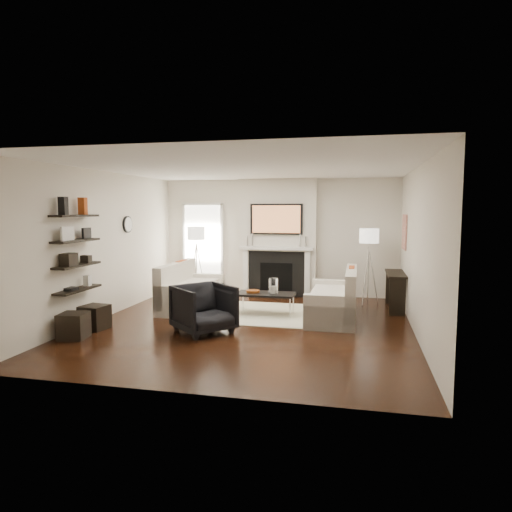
% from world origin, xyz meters
% --- Properties ---
extents(room_envelope, '(6.00, 6.00, 6.00)m').
position_xyz_m(room_envelope, '(0.00, 0.00, 1.35)').
color(room_envelope, black).
rests_on(room_envelope, ground).
extents(chimney_breast, '(1.80, 0.25, 2.70)m').
position_xyz_m(chimney_breast, '(0.00, 2.88, 1.35)').
color(chimney_breast, silver).
rests_on(chimney_breast, floor).
extents(fireplace_surround, '(1.30, 0.02, 1.04)m').
position_xyz_m(fireplace_surround, '(0.00, 2.74, 0.52)').
color(fireplace_surround, black).
rests_on(fireplace_surround, floor).
extents(firebox, '(0.75, 0.02, 0.65)m').
position_xyz_m(firebox, '(0.00, 2.73, 0.45)').
color(firebox, black).
rests_on(firebox, floor).
extents(mantel_pilaster_l, '(0.12, 0.08, 1.10)m').
position_xyz_m(mantel_pilaster_l, '(-0.72, 2.71, 0.55)').
color(mantel_pilaster_l, white).
rests_on(mantel_pilaster_l, floor).
extents(mantel_pilaster_r, '(0.12, 0.08, 1.10)m').
position_xyz_m(mantel_pilaster_r, '(0.72, 2.71, 0.55)').
color(mantel_pilaster_r, white).
rests_on(mantel_pilaster_r, floor).
extents(mantel_shelf, '(1.70, 0.18, 0.07)m').
position_xyz_m(mantel_shelf, '(0.00, 2.69, 1.12)').
color(mantel_shelf, white).
rests_on(mantel_shelf, chimney_breast).
extents(tv_body, '(1.20, 0.06, 0.70)m').
position_xyz_m(tv_body, '(0.00, 2.71, 1.78)').
color(tv_body, black).
rests_on(tv_body, chimney_breast).
extents(tv_screen, '(1.10, 0.00, 0.62)m').
position_xyz_m(tv_screen, '(0.00, 2.68, 1.78)').
color(tv_screen, '#BF723F').
rests_on(tv_screen, tv_body).
extents(candlestick_l_tall, '(0.04, 0.04, 0.30)m').
position_xyz_m(candlestick_l_tall, '(-0.55, 2.70, 1.30)').
color(candlestick_l_tall, silver).
rests_on(candlestick_l_tall, mantel_shelf).
extents(candlestick_l_short, '(0.04, 0.04, 0.24)m').
position_xyz_m(candlestick_l_short, '(-0.68, 2.70, 1.27)').
color(candlestick_l_short, silver).
rests_on(candlestick_l_short, mantel_shelf).
extents(candlestick_r_tall, '(0.04, 0.04, 0.30)m').
position_xyz_m(candlestick_r_tall, '(0.55, 2.70, 1.30)').
color(candlestick_r_tall, silver).
rests_on(candlestick_r_tall, mantel_shelf).
extents(candlestick_r_short, '(0.04, 0.04, 0.24)m').
position_xyz_m(candlestick_r_short, '(0.68, 2.70, 1.27)').
color(candlestick_r_short, silver).
rests_on(candlestick_r_short, mantel_shelf).
extents(hallway_panel, '(0.90, 0.02, 2.10)m').
position_xyz_m(hallway_panel, '(-1.85, 2.98, 1.05)').
color(hallway_panel, white).
rests_on(hallway_panel, floor).
extents(door_trim_l, '(0.06, 0.06, 2.16)m').
position_xyz_m(door_trim_l, '(-2.33, 2.96, 1.05)').
color(door_trim_l, white).
rests_on(door_trim_l, floor).
extents(door_trim_r, '(0.06, 0.06, 2.16)m').
position_xyz_m(door_trim_r, '(-1.37, 2.96, 1.05)').
color(door_trim_r, white).
rests_on(door_trim_r, floor).
extents(door_trim_top, '(1.02, 0.06, 0.06)m').
position_xyz_m(door_trim_top, '(-1.85, 2.96, 2.13)').
color(door_trim_top, white).
rests_on(door_trim_top, wall_back).
extents(rug, '(2.60, 2.00, 0.01)m').
position_xyz_m(rug, '(-0.11, 0.94, 0.01)').
color(rug, beige).
rests_on(rug, floor).
extents(loveseat_left_base, '(0.85, 1.80, 0.42)m').
position_xyz_m(loveseat_left_base, '(-1.44, 1.05, 0.21)').
color(loveseat_left_base, beige).
rests_on(loveseat_left_base, floor).
extents(loveseat_left_back, '(0.18, 1.80, 0.80)m').
position_xyz_m(loveseat_left_back, '(-1.77, 1.05, 0.53)').
color(loveseat_left_back, beige).
rests_on(loveseat_left_back, floor).
extents(loveseat_left_arm_n, '(0.85, 0.18, 0.60)m').
position_xyz_m(loveseat_left_arm_n, '(-1.44, 0.24, 0.30)').
color(loveseat_left_arm_n, beige).
rests_on(loveseat_left_arm_n, floor).
extents(loveseat_left_arm_s, '(0.85, 0.18, 0.60)m').
position_xyz_m(loveseat_left_arm_s, '(-1.44, 1.86, 0.30)').
color(loveseat_left_arm_s, beige).
rests_on(loveseat_left_arm_s, floor).
extents(loveseat_left_cushion, '(0.63, 1.44, 0.10)m').
position_xyz_m(loveseat_left_cushion, '(-1.39, 1.05, 0.47)').
color(loveseat_left_cushion, beige).
rests_on(loveseat_left_cushion, loveseat_left_base).
extents(pillow_left_orange, '(0.10, 0.42, 0.42)m').
position_xyz_m(pillow_left_orange, '(-1.77, 1.35, 0.73)').
color(pillow_left_orange, '#A94214').
rests_on(pillow_left_orange, loveseat_left_cushion).
extents(pillow_left_charcoal, '(0.10, 0.40, 0.40)m').
position_xyz_m(pillow_left_charcoal, '(-1.77, 0.75, 0.72)').
color(pillow_left_charcoal, black).
rests_on(pillow_left_charcoal, loveseat_left_cushion).
extents(loveseat_right_base, '(0.85, 1.80, 0.42)m').
position_xyz_m(loveseat_right_base, '(1.39, 0.77, 0.21)').
color(loveseat_right_base, beige).
rests_on(loveseat_right_base, floor).
extents(loveseat_right_back, '(0.18, 1.80, 0.80)m').
position_xyz_m(loveseat_right_back, '(1.72, 0.77, 0.53)').
color(loveseat_right_back, beige).
rests_on(loveseat_right_back, floor).
extents(loveseat_right_arm_n, '(0.85, 0.18, 0.60)m').
position_xyz_m(loveseat_right_arm_n, '(1.39, -0.04, 0.30)').
color(loveseat_right_arm_n, beige).
rests_on(loveseat_right_arm_n, floor).
extents(loveseat_right_arm_s, '(0.85, 0.18, 0.60)m').
position_xyz_m(loveseat_right_arm_s, '(1.39, 1.58, 0.30)').
color(loveseat_right_arm_s, beige).
rests_on(loveseat_right_arm_s, floor).
extents(loveseat_right_cushion, '(0.63, 1.44, 0.10)m').
position_xyz_m(loveseat_right_cushion, '(1.34, 0.77, 0.47)').
color(loveseat_right_cushion, beige).
rests_on(loveseat_right_cushion, loveseat_right_base).
extents(pillow_right_orange, '(0.10, 0.42, 0.42)m').
position_xyz_m(pillow_right_orange, '(1.72, 1.07, 0.73)').
color(pillow_right_orange, '#A94214').
rests_on(pillow_right_orange, loveseat_right_cushion).
extents(pillow_right_charcoal, '(0.10, 0.40, 0.40)m').
position_xyz_m(pillow_right_charcoal, '(1.72, 0.47, 0.72)').
color(pillow_right_charcoal, black).
rests_on(pillow_right_charcoal, loveseat_right_cushion).
extents(coffee_table, '(1.10, 0.55, 0.04)m').
position_xyz_m(coffee_table, '(0.13, 0.85, 0.40)').
color(coffee_table, black).
rests_on(coffee_table, floor).
extents(coffee_leg_nw, '(0.02, 0.02, 0.38)m').
position_xyz_m(coffee_leg_nw, '(-0.37, 0.63, 0.19)').
color(coffee_leg_nw, silver).
rests_on(coffee_leg_nw, floor).
extents(coffee_leg_ne, '(0.02, 0.02, 0.38)m').
position_xyz_m(coffee_leg_ne, '(0.63, 0.63, 0.19)').
color(coffee_leg_ne, silver).
rests_on(coffee_leg_ne, floor).
extents(coffee_leg_sw, '(0.02, 0.02, 0.38)m').
position_xyz_m(coffee_leg_sw, '(-0.37, 1.07, 0.19)').
color(coffee_leg_sw, silver).
rests_on(coffee_leg_sw, floor).
extents(coffee_leg_se, '(0.02, 0.02, 0.38)m').
position_xyz_m(coffee_leg_se, '(0.63, 1.07, 0.19)').
color(coffee_leg_se, silver).
rests_on(coffee_leg_se, floor).
extents(hurricane_glass, '(0.17, 0.17, 0.31)m').
position_xyz_m(hurricane_glass, '(0.28, 0.85, 0.56)').
color(hurricane_glass, white).
rests_on(hurricane_glass, coffee_table).
extents(hurricane_candle, '(0.09, 0.09, 0.14)m').
position_xyz_m(hurricane_candle, '(0.28, 0.85, 0.50)').
color(hurricane_candle, white).
rests_on(hurricane_candle, coffee_table).
extents(copper_bowl, '(0.26, 0.26, 0.04)m').
position_xyz_m(copper_bowl, '(-0.12, 0.85, 0.45)').
color(copper_bowl, '#AF541D').
rests_on(copper_bowl, coffee_table).
extents(armchair, '(1.14, 1.15, 0.86)m').
position_xyz_m(armchair, '(-0.60, -0.59, 0.43)').
color(armchair, black).
rests_on(armchair, floor).
extents(lamp_left_post, '(0.02, 0.02, 1.20)m').
position_xyz_m(lamp_left_post, '(-1.85, 2.49, 0.60)').
color(lamp_left_post, silver).
rests_on(lamp_left_post, floor).
extents(lamp_left_shade, '(0.40, 0.40, 0.30)m').
position_xyz_m(lamp_left_shade, '(-1.85, 2.49, 1.45)').
color(lamp_left_shade, white).
rests_on(lamp_left_shade, lamp_left_post).
extents(lamp_left_leg_a, '(0.25, 0.02, 1.23)m').
position_xyz_m(lamp_left_leg_a, '(-1.74, 2.49, 0.60)').
color(lamp_left_leg_a, silver).
rests_on(lamp_left_leg_a, floor).
extents(lamp_left_leg_b, '(0.14, 0.22, 1.23)m').
position_xyz_m(lamp_left_leg_b, '(-1.91, 2.59, 0.60)').
color(lamp_left_leg_b, silver).
rests_on(lamp_left_leg_b, floor).
extents(lamp_left_leg_c, '(0.14, 0.22, 1.23)m').
position_xyz_m(lamp_left_leg_c, '(-1.91, 2.40, 0.60)').
color(lamp_left_leg_c, silver).
rests_on(lamp_left_leg_c, floor).
extents(lamp_right_post, '(0.02, 0.02, 1.20)m').
position_xyz_m(lamp_right_post, '(2.05, 2.32, 0.60)').
color(lamp_right_post, silver).
rests_on(lamp_right_post, floor).
extents(lamp_right_shade, '(0.40, 0.40, 0.30)m').
position_xyz_m(lamp_right_shade, '(2.05, 2.32, 1.45)').
color(lamp_right_shade, white).
rests_on(lamp_right_shade, lamp_right_post).
extents(lamp_right_leg_a, '(0.25, 0.02, 1.23)m').
position_xyz_m(lamp_right_leg_a, '(2.16, 2.32, 0.60)').
color(lamp_right_leg_a, silver).
rests_on(lamp_right_leg_a, floor).
extents(lamp_right_leg_b, '(0.14, 0.22, 1.23)m').
position_xyz_m(lamp_right_leg_b, '(2.00, 2.41, 0.60)').
color(lamp_right_leg_b, silver).
rests_on(lamp_right_leg_b, floor).
extents(lamp_right_leg_c, '(0.14, 0.22, 1.23)m').
position_xyz_m(lamp_right_leg_c, '(1.99, 2.22, 0.60)').
color(lamp_right_leg_c, silver).
rests_on(lamp_right_leg_c, floor).
extents(console_top, '(0.35, 1.20, 0.04)m').
position_xyz_m(console_top, '(2.57, 1.84, 0.73)').
color(console_top, black).
rests_on(console_top, floor).
extents(console_leg_n, '(0.30, 0.04, 0.71)m').
position_xyz_m(console_leg_n, '(2.57, 1.29, 0.35)').
color(console_leg_n, black).
rests_on(console_leg_n, floor).
extents(console_leg_s, '(0.30, 0.04, 0.71)m').
position_xyz_m(console_leg_s, '(2.57, 2.39, 0.35)').
color(console_leg_s, black).
rests_on(console_leg_s, floor).
extents(wall_art, '(0.03, 0.70, 0.70)m').
position_xyz_m(wall_art, '(2.73, 2.05, 1.55)').
color(wall_art, tan).
rests_on(wall_art, wall_right).
extents(shelf_bottom, '(0.25, 1.00, 0.03)m').
position_xyz_m(shelf_bottom, '(-2.62, -1.00, 0.70)').
color(shelf_bottom, black).
rests_on(shelf_bottom, wall_left).
extents(shelf_lower, '(0.25, 1.00, 0.04)m').
position_xyz_m(shelf_lower, '(-2.62, -1.00, 1.10)').
color(shelf_lower, black).
rests_on(shelf_lower, wall_left).
extents(shelf_upper, '(0.25, 1.00, 0.04)m').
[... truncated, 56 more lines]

